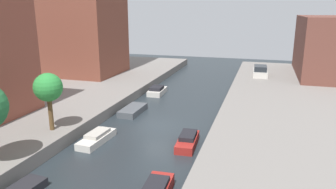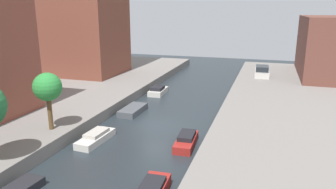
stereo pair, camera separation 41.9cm
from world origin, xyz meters
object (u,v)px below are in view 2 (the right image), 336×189
Objects in this scene: moored_boat_left_3 at (133,110)px; moored_boat_right_2 at (186,141)px; street_tree_2 at (47,88)px; moored_boat_left_2 at (96,137)px; moored_boat_left_4 at (158,91)px; parked_car at (262,72)px.

moored_boat_left_3 is 9.09m from moored_boat_right_2.
moored_boat_left_2 is at bearing 15.37° from street_tree_2.
moored_boat_left_3 is 1.03× the size of moored_boat_right_2.
moored_boat_left_3 is at bearing 90.89° from moored_boat_left_2.
moored_boat_left_4 reaches higher than moored_boat_left_2.
moored_boat_left_3 is at bearing 68.95° from street_tree_2.
parked_car is 15.41m from moored_boat_left_4.
parked_car is 1.25× the size of moored_boat_left_3.
moored_boat_left_3 is at bearing -123.33° from parked_car.
moored_boat_left_4 is at bearing 117.45° from moored_boat_right_2.
moored_boat_left_3 is (-11.59, -17.62, -1.29)m from parked_car.
moored_boat_right_2 reaches higher than moored_boat_left_2.
moored_boat_left_2 is at bearing -89.11° from moored_boat_left_3.
moored_boat_left_4 is at bearing -139.28° from parked_car.
moored_boat_left_2 reaches higher than moored_boat_left_3.
moored_boat_right_2 reaches higher than moored_boat_left_3.
street_tree_2 is 1.13× the size of moored_boat_left_2.
moored_boat_left_4 reaches higher than moored_boat_right_2.
parked_car is 1.21× the size of moored_boat_left_2.
moored_boat_left_4 is (-11.65, -10.03, -1.17)m from parked_car.
parked_car reaches higher than moored_boat_right_2.
moored_boat_left_4 is at bearing 90.44° from moored_boat_left_3.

